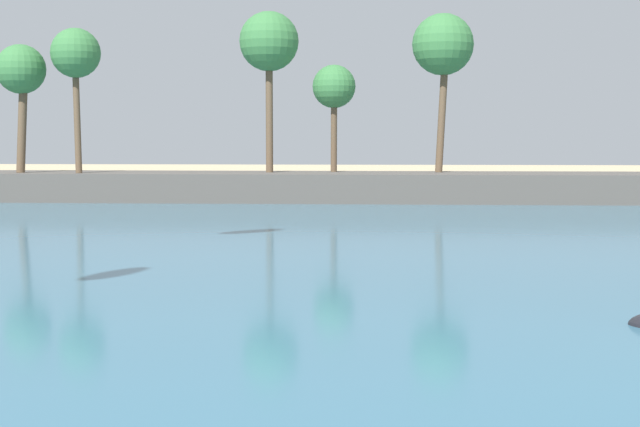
% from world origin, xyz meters
% --- Properties ---
extents(sea, '(220.00, 88.72, 0.06)m').
position_xyz_m(sea, '(0.00, 51.19, 0.03)').
color(sea, '#386B84').
rests_on(sea, ground).
extents(palm_headland, '(113.68, 6.66, 12.25)m').
position_xyz_m(palm_headland, '(0.64, 55.63, 3.94)').
color(palm_headland, '#514C47').
rests_on(palm_headland, ground).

